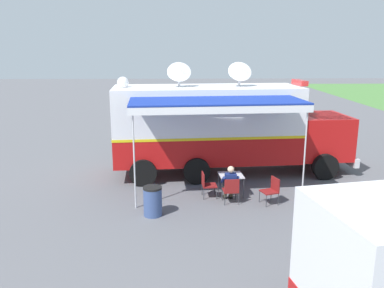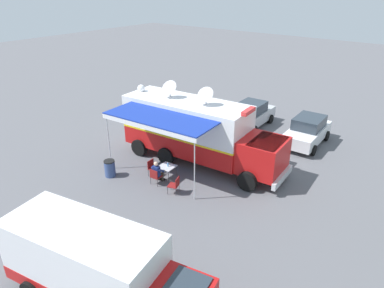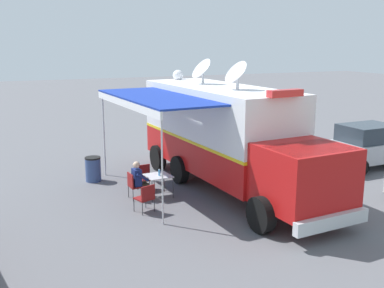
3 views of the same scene
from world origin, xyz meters
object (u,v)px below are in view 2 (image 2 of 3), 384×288
Objects in this scene: trash_bin at (110,168)px; car_far_corner at (307,131)px; car_behind_truck at (251,114)px; folding_chair_at_table at (155,176)px; command_truck at (197,130)px; folding_chair_beside_table at (152,167)px; folding_chair_spare_by_truck at (175,184)px; support_truck at (98,268)px; seated_responder at (157,172)px; folding_table at (167,167)px; water_bottle at (168,165)px.

trash_bin is 12.27m from car_far_corner.
folding_chair_at_table is at bearing 0.43° from car_behind_truck.
folding_chair_beside_table is (2.71, -0.91, -1.43)m from command_truck.
support_truck is (6.31, 2.24, 0.87)m from folding_chair_spare_by_truck.
folding_chair_at_table is 0.20× the size of car_far_corner.
folding_chair_at_table is 2.62m from trash_bin.
support_truck is (6.51, 3.58, 0.73)m from seated_responder.
trash_bin is at bearing -12.59° from car_behind_truck.
folding_chair_beside_table reaches higher than folding_table.
folding_table is 0.99× the size of folding_chair_beside_table.
car_behind_truck is (-9.12, -0.16, 0.21)m from folding_table.
car_far_corner reaches higher than trash_bin.
folding_chair_beside_table is (-0.60, -0.76, 0.00)m from folding_chair_at_table.
support_truck is 16.66m from car_behind_truck.
car_behind_truck is at bearing -178.04° from command_truck.
car_far_corner reaches higher than folding_table.
folding_chair_beside_table is at bearing -29.12° from car_far_corner.
car_behind_truck is at bearing -167.36° from support_truck.
car_far_corner is at bearing 163.26° from folding_chair_spare_by_truck.
command_truck reaches higher than folding_chair_at_table.
seated_responder is 0.29× the size of car_behind_truck.
support_truck is at bearing 29.43° from folding_chair_at_table.
folding_chair_spare_by_truck is 0.96× the size of trash_bin.
car_far_corner reaches higher than seated_responder.
car_behind_truck is (-9.94, -1.40, 0.37)m from folding_chair_spare_by_truck.
folding_chair_beside_table is 0.12× the size of support_truck.
folding_chair_beside_table is at bearing 129.94° from trash_bin.
water_bottle is (-0.03, 0.05, 0.16)m from folding_table.
folding_table is at bearing -153.98° from support_truck.
folding_chair_beside_table is at bearing -75.54° from water_bottle.
support_truck is at bearing 47.81° from trash_bin.
folding_chair_beside_table is at bearing -76.56° from folding_table.
car_behind_truck is 1.00× the size of car_far_corner.
car_behind_truck is (-10.77, 2.41, 0.42)m from trash_bin.
water_bottle is 9.10m from car_behind_truck.
folding_chair_beside_table and folding_chair_spare_by_truck have the same top height.
folding_chair_beside_table is at bearing -106.25° from folding_chair_spare_by_truck.
folding_table is 0.82m from folding_chair_at_table.
folding_chair_at_table reaches higher than folding_table.
command_truck is 2.27× the size of car_behind_truck.
water_bottle reaches higher than trash_bin.
trash_bin is (1.64, -2.57, -0.22)m from folding_table.
car_behind_truck is (-9.92, -0.07, 0.37)m from folding_chair_at_table.
folding_chair_beside_table is at bearing -4.20° from car_behind_truck.
trash_bin is (0.83, -3.81, -0.06)m from folding_chair_spare_by_truck.
water_bottle is 0.98m from folding_chair_beside_table.
seated_responder reaches higher than folding_chair_spare_by_truck.
water_bottle is 0.26× the size of folding_chair_spare_by_truck.
command_truck is 7.72× the size of seated_responder.
folding_chair_beside_table is 2.17m from folding_chair_spare_by_truck.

